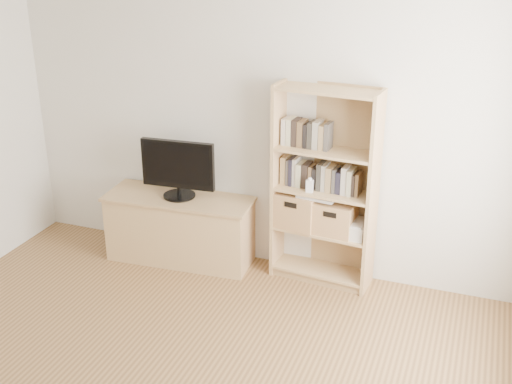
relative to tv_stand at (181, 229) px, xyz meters
The scene contains 11 objects.
back_wall 1.24m from the tv_stand, 19.55° to the left, with size 4.50×0.02×2.60m, color silver.
tv_stand is the anchor object (origin of this frame).
bookshelf 1.40m from the tv_stand, ahead, with size 0.84×0.30×1.69m, color tan.
television 0.58m from the tv_stand, ahead, with size 0.66×0.05×0.52m, color black.
books_row_mid 1.45m from the tv_stand, ahead, with size 0.87×0.17×0.23m, color #9A7F54.
books_row_upper 1.48m from the tv_stand, ahead, with size 0.37×0.14×0.20m, color #9A7F54.
baby_monitor 1.32m from the tv_stand, ahead, with size 0.06×0.04×0.11m, color white.
basket_left 1.12m from the tv_stand, ahead, with size 0.36×0.30×0.30m, color tan.
basket_right 1.43m from the tv_stand, ahead, with size 0.33×0.27×0.27m, color tan.
laptop 1.34m from the tv_stand, ahead, with size 0.32×0.22×0.02m, color silver.
magazine_stack 1.59m from the tv_stand, ahead, with size 0.16×0.24×0.11m, color beige.
Camera 1 is at (1.77, -2.39, 2.84)m, focal length 45.00 mm.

